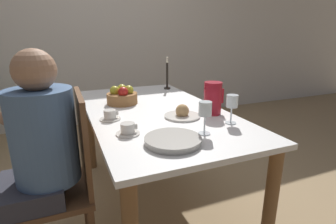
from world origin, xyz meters
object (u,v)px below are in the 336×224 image
(teacup_near_person, at_px, (128,130))
(bread_plate, at_px, (182,114))
(wine_glass_juice, at_px, (232,103))
(candlestick_tall, at_px, (167,77))
(wine_glass_water, at_px, (205,110))
(red_pitcher, at_px, (213,98))
(serving_tray, at_px, (173,140))
(fruit_bowl, at_px, (122,96))
(person_seated, at_px, (38,151))
(teacup_across, at_px, (110,116))
(chair_person_side, at_px, (63,180))

(teacup_near_person, xyz_separation_m, bread_plate, (0.38, 0.15, -0.00))
(wine_glass_juice, distance_m, teacup_near_person, 0.60)
(wine_glass_juice, xyz_separation_m, candlestick_tall, (0.03, 1.03, -0.01))
(bread_plate, bearing_deg, wine_glass_water, -93.15)
(red_pitcher, height_order, teacup_near_person, red_pitcher)
(wine_glass_water, bearing_deg, bread_plate, 86.85)
(wine_glass_juice, xyz_separation_m, teacup_near_person, (-0.59, 0.06, -0.10))
(bread_plate, bearing_deg, serving_tray, -121.57)
(fruit_bowl, bearing_deg, person_seated, -133.90)
(bread_plate, bearing_deg, fruit_bowl, 120.38)
(red_pitcher, xyz_separation_m, serving_tray, (-0.42, -0.34, -0.09))
(teacup_across, distance_m, fruit_bowl, 0.37)
(fruit_bowl, bearing_deg, wine_glass_juice, -54.57)
(teacup_near_person, xyz_separation_m, fruit_bowl, (0.11, 0.61, 0.03))
(serving_tray, relative_size, bread_plate, 1.22)
(chair_person_side, relative_size, wine_glass_juice, 5.67)
(teacup_near_person, bearing_deg, bread_plate, 21.86)
(bread_plate, bearing_deg, red_pitcher, -3.49)
(bread_plate, height_order, fruit_bowl, fruit_bowl)
(teacup_across, distance_m, bread_plate, 0.44)
(wine_glass_water, height_order, fruit_bowl, wine_glass_water)
(wine_glass_juice, height_order, fruit_bowl, wine_glass_juice)
(teacup_near_person, distance_m, bread_plate, 0.41)
(wine_glass_water, distance_m, teacup_near_person, 0.41)
(person_seated, relative_size, candlestick_tall, 4.02)
(wine_glass_juice, relative_size, teacup_near_person, 1.34)
(chair_person_side, bearing_deg, wine_glass_juice, -98.75)
(serving_tray, bearing_deg, fruit_bowl, 93.95)
(bread_plate, bearing_deg, person_seated, -172.83)
(serving_tray, bearing_deg, red_pitcher, 38.63)
(teacup_near_person, height_order, serving_tray, teacup_near_person)
(red_pitcher, distance_m, teacup_across, 0.65)
(person_seated, height_order, teacup_across, person_seated)
(wine_glass_water, xyz_separation_m, candlestick_tall, (0.25, 1.12, -0.02))
(person_seated, bearing_deg, wine_glass_water, -103.98)
(teacup_across, bearing_deg, red_pitcher, -12.02)
(wine_glass_water, height_order, teacup_across, wine_glass_water)
(person_seated, height_order, red_pitcher, person_seated)
(person_seated, distance_m, bread_plate, 0.82)
(chair_person_side, bearing_deg, teacup_across, -57.07)
(serving_tray, bearing_deg, teacup_near_person, 130.88)
(person_seated, distance_m, teacup_across, 0.45)
(person_seated, xyz_separation_m, teacup_across, (0.39, 0.22, 0.06))
(teacup_across, bearing_deg, serving_tray, -66.03)
(chair_person_side, bearing_deg, person_seated, 109.13)
(fruit_bowl, bearing_deg, red_pitcher, -44.81)
(teacup_near_person, bearing_deg, person_seated, 173.15)
(serving_tray, relative_size, candlestick_tall, 0.94)
(person_seated, distance_m, serving_tray, 0.65)
(wine_glass_juice, xyz_separation_m, fruit_bowl, (-0.48, 0.67, -0.07))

